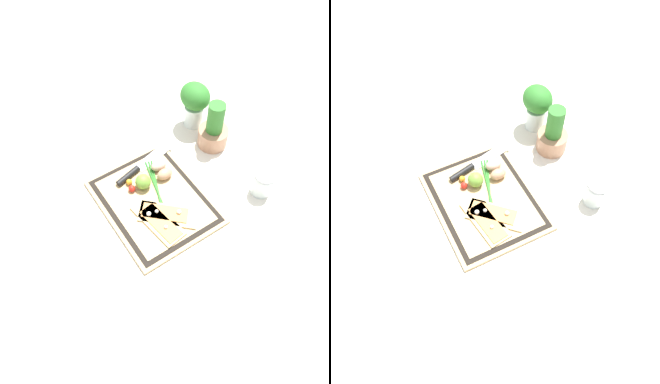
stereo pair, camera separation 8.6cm
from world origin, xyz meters
The scene contains 14 objects.
ground_plane centered at (0.00, 0.00, 0.00)m, with size 6.00×6.00×0.00m, color silver.
cutting_board centered at (0.00, 0.00, 0.01)m, with size 0.42×0.34×0.02m.
pizza_slice_near centered at (0.08, -0.03, 0.02)m, with size 0.21×0.11×0.02m.
pizza_slice_far centered at (0.07, 0.00, 0.02)m, with size 0.19×0.20×0.02m.
knife centered at (-0.14, 0.01, 0.02)m, with size 0.09×0.27×0.02m.
egg_brown centered at (-0.06, 0.08, 0.04)m, with size 0.04×0.06×0.04m, color tan.
egg_pink centered at (-0.11, 0.09, 0.04)m, with size 0.04×0.06×0.04m, color beige.
lime centered at (-0.07, 0.00, 0.04)m, with size 0.05×0.05×0.05m, color #70A838.
cherry_tomato_red centered at (-0.08, -0.04, 0.03)m, with size 0.02×0.02×0.02m, color red.
cherry_tomato_yellow centered at (-0.11, -0.04, 0.03)m, with size 0.02×0.02×0.02m, color gold.
scallion_bunch centered at (-0.01, 0.02, 0.02)m, with size 0.29×0.12×0.01m.
herb_pot centered at (-0.11, 0.34, 0.07)m, with size 0.11×0.11×0.20m.
sauce_jar centered at (0.17, 0.34, 0.04)m, with size 0.07×0.07×0.10m.
herb_glass centered at (-0.24, 0.34, 0.11)m, with size 0.12×0.11×0.19m.
Camera 2 is at (0.65, -0.28, 1.10)m, focal length 35.00 mm.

